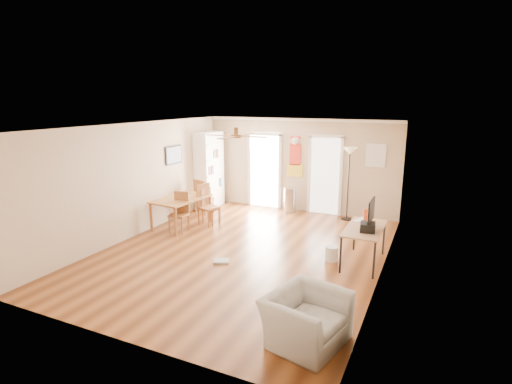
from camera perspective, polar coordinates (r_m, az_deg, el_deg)
The scene contains 29 objects.
floor at distance 8.41m, azimuth -1.73°, elevation -8.51°, with size 7.00×7.00×0.00m, color brown.
ceiling at distance 7.83m, azimuth -1.87°, elevation 9.46°, with size 5.50×7.00×0.00m, color silver, non-canonical shape.
wall_back at distance 11.20m, azimuth 6.25°, elevation 3.83°, with size 5.50×0.04×2.60m, color beige, non-canonical shape.
wall_front at distance 5.26m, azimuth -19.25°, elevation -7.70°, with size 5.50×0.04×2.60m, color beige, non-canonical shape.
wall_left at distance 9.55m, azimuth -16.73°, elevation 1.71°, with size 0.04×7.00×2.60m, color beige, non-canonical shape.
wall_right at distance 7.26m, azimuth 18.03°, elevation -1.92°, with size 0.04×7.00×2.60m, color beige, non-canonical shape.
crown_molding at distance 7.83m, azimuth -1.86°, elevation 9.17°, with size 5.50×7.00×0.08m, color white, non-canonical shape.
kitchen_doorway at distance 11.60m, azimuth 1.27°, elevation 2.98°, with size 0.90×0.10×2.10m, color white, non-canonical shape.
bathroom_doorway at distance 11.02m, azimuth 9.89°, elevation 2.24°, with size 0.80×0.10×2.10m, color white, non-canonical shape.
wall_decal at distance 11.19m, azimuth 5.64°, elevation 5.13°, with size 0.46×0.03×1.10m, color red.
ac_grille at distance 10.65m, azimuth 16.79°, elevation 5.04°, with size 0.50×0.04×0.60m, color white.
framed_poster at distance 10.54m, azimuth -11.75°, elevation 5.24°, with size 0.04×0.66×0.48m, color black.
ceiling_fan at distance 7.58m, azimuth -2.88°, elevation 8.03°, with size 1.24×1.24×0.20m, color #593819, non-canonical shape.
bookshelf at distance 11.64m, azimuth -6.75°, elevation 3.15°, with size 0.44×0.98×2.19m, color white, non-canonical shape.
dining_table at distance 10.05m, azimuth -10.59°, elevation -2.87°, with size 0.88×1.47×0.73m, color #A87536, non-canonical shape.
dining_chair_right_a at distance 10.13m, azimuth -6.44°, elevation -2.10°, with size 0.37×0.37×0.90m, color #A75F36, non-canonical shape.
dining_chair_right_b at distance 10.01m, azimuth -6.83°, elevation -1.92°, with size 0.42×0.42×1.03m, color #A76735, non-canonical shape.
dining_chair_near at distance 9.62m, azimuth -11.05°, elevation -2.94°, with size 0.39×0.39×0.95m, color brown, non-canonical shape.
dining_chair_far at distance 11.07m, azimuth -7.44°, elevation -0.65°, with size 0.40×0.40×0.96m, color #9F6433, non-canonical shape.
trash_can at distance 11.14m, azimuth 4.86°, elevation -1.17°, with size 0.33×0.33×0.70m, color #ABABAD.
torchiere_lamp at distance 10.58m, azimuth 13.10°, elevation 1.11°, with size 0.36×0.36×1.91m, color black, non-canonical shape.
computer_desk at distance 7.99m, azimuth 15.17°, elevation -7.42°, with size 0.67×1.35×0.72m, color tan, non-canonical shape.
imac at distance 7.75m, azimuth 16.20°, elevation -3.10°, with size 0.08×0.61×0.56m, color black, non-canonical shape.
keyboard at distance 8.33m, azimuth 14.78°, elevation -3.85°, with size 0.13×0.41×0.02m, color silver.
printer at distance 7.65m, azimuth 15.75°, elevation -4.88°, with size 0.27×0.31×0.16m, color black.
orange_bottle at distance 8.24m, azimuth 15.45°, elevation -3.23°, with size 0.08×0.08×0.25m, color #DB4613.
wastebasket_a at distance 8.04m, azimuth 10.80°, elevation -8.67°, with size 0.25×0.25×0.29m, color white.
floor_cloth at distance 7.91m, azimuth -4.97°, elevation -9.85°, with size 0.30×0.24×0.04m, color #A6A7A1.
armchair at distance 5.45m, azimuth 7.20°, elevation -17.60°, with size 1.02×0.89×0.66m, color #B1B0AB.
Camera 1 is at (3.50, -6.98, 3.11)m, focal length 27.86 mm.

